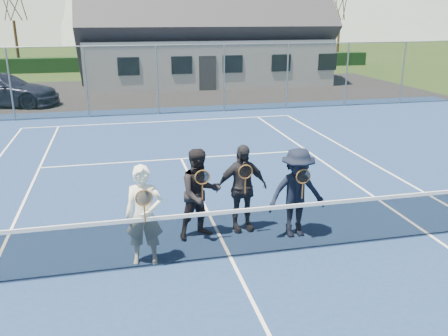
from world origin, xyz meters
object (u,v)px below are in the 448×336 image
Objects in this scene: tennis_net at (231,232)px; player_b at (200,194)px; car_c at (1,90)px; player_a at (144,215)px; clubhouse at (203,19)px; player_d at (297,193)px; player_c at (242,188)px.

player_b is (-0.37, 1.01, 0.38)m from tennis_net.
player_b is at bearing 109.89° from tennis_net.
car_c is 17.72m from player_b.
tennis_net is 1.14m from player_b.
player_b reaches higher than car_c.
player_b is at bearing 35.77° from player_a.
tennis_net is 24.57m from clubhouse.
player_a and player_d have the same top height.
tennis_net is 1.56m from player_a.
player_a is 1.00× the size of player_d.
clubhouse is 8.67× the size of player_a.
player_a reaches higher than tennis_net.
player_c is at bearing -139.23° from car_c.
player_c is (7.70, -16.22, 0.14)m from car_c.
player_a is at bearing -171.69° from player_d.
clubhouse is 23.33m from player_c.
car_c is 17.95m from player_c.
car_c is 13.40m from clubhouse.
clubhouse reaches higher than car_c.
player_b is 1.00× the size of player_d.
clubhouse reaches higher than player_d.
player_c is (0.50, 1.14, 0.38)m from tennis_net.
player_c is 1.00× the size of player_d.
player_b is 1.89m from player_d.
player_c is 1.10m from player_d.
player_c reaches higher than car_c.
clubhouse is 23.70m from player_d.
clubhouse reaches higher than player_a.
player_b is 1.00× the size of player_c.
player_d is at bearing 23.03° from tennis_net.
player_c is at bearing 8.61° from player_b.
player_d is (8.68, -16.73, 0.14)m from car_c.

